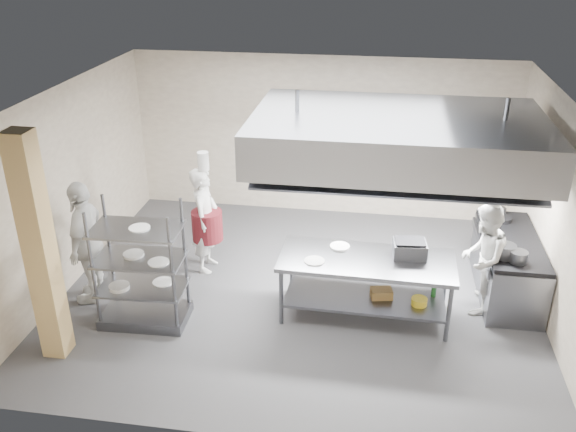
% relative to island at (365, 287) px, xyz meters
% --- Properties ---
extents(floor, '(7.00, 7.00, 0.00)m').
position_rel_island_xyz_m(floor, '(-1.00, 0.45, -0.46)').
color(floor, '#2C2C2E').
rests_on(floor, ground).
extents(ceiling, '(7.00, 7.00, 0.00)m').
position_rel_island_xyz_m(ceiling, '(-1.00, 0.45, 2.54)').
color(ceiling, silver).
rests_on(ceiling, wall_back).
extents(wall_back, '(7.00, 0.00, 7.00)m').
position_rel_island_xyz_m(wall_back, '(-1.00, 3.45, 1.04)').
color(wall_back, tan).
rests_on(wall_back, ground).
extents(wall_left, '(0.00, 6.00, 6.00)m').
position_rel_island_xyz_m(wall_left, '(-4.50, 0.45, 1.04)').
color(wall_left, tan).
rests_on(wall_left, ground).
extents(wall_right, '(0.00, 6.00, 6.00)m').
position_rel_island_xyz_m(wall_right, '(2.50, 0.45, 1.04)').
color(wall_right, tan).
rests_on(wall_right, ground).
extents(column, '(0.30, 0.30, 3.00)m').
position_rel_island_xyz_m(column, '(-3.90, -1.45, 1.04)').
color(column, '#DAB470').
rests_on(column, floor).
extents(exhaust_hood, '(4.00, 2.50, 0.60)m').
position_rel_island_xyz_m(exhaust_hood, '(0.30, 0.85, 1.94)').
color(exhaust_hood, gray).
rests_on(exhaust_hood, ceiling).
extents(hood_strip_a, '(1.60, 0.12, 0.04)m').
position_rel_island_xyz_m(hood_strip_a, '(-0.60, 0.85, 1.62)').
color(hood_strip_a, white).
rests_on(hood_strip_a, exhaust_hood).
extents(hood_strip_b, '(1.60, 0.12, 0.04)m').
position_rel_island_xyz_m(hood_strip_b, '(1.20, 0.85, 1.62)').
color(hood_strip_b, white).
rests_on(hood_strip_b, exhaust_hood).
extents(wall_shelf, '(1.50, 0.28, 0.04)m').
position_rel_island_xyz_m(wall_shelf, '(0.80, 3.29, 1.04)').
color(wall_shelf, gray).
rests_on(wall_shelf, wall_back).
extents(island, '(2.43, 1.06, 0.91)m').
position_rel_island_xyz_m(island, '(0.00, 0.00, 0.00)').
color(island, slate).
rests_on(island, floor).
extents(island_worktop, '(2.43, 1.06, 0.06)m').
position_rel_island_xyz_m(island_worktop, '(0.00, 0.00, 0.42)').
color(island_worktop, gray).
rests_on(island_worktop, island).
extents(island_undershelf, '(2.23, 0.96, 0.04)m').
position_rel_island_xyz_m(island_undershelf, '(-0.00, 0.00, -0.16)').
color(island_undershelf, slate).
rests_on(island_undershelf, island).
extents(pass_rack, '(1.21, 0.73, 1.77)m').
position_rel_island_xyz_m(pass_rack, '(-3.03, -0.61, 0.43)').
color(pass_rack, slate).
rests_on(pass_rack, floor).
extents(cooking_range, '(0.80, 2.00, 0.84)m').
position_rel_island_xyz_m(cooking_range, '(2.08, 0.95, -0.04)').
color(cooking_range, slate).
rests_on(cooking_range, floor).
extents(range_top, '(0.78, 1.96, 0.06)m').
position_rel_island_xyz_m(range_top, '(2.08, 0.95, 0.41)').
color(range_top, black).
rests_on(range_top, cooking_range).
extents(chef_head, '(0.42, 0.63, 1.73)m').
position_rel_island_xyz_m(chef_head, '(-2.56, 0.95, 0.41)').
color(chef_head, silver).
rests_on(chef_head, floor).
extents(chef_line, '(0.85, 0.96, 1.65)m').
position_rel_island_xyz_m(chef_line, '(1.60, 0.41, 0.37)').
color(chef_line, silver).
rests_on(chef_line, floor).
extents(chef_plating, '(0.56, 1.13, 1.86)m').
position_rel_island_xyz_m(chef_plating, '(-4.00, -0.16, 0.48)').
color(chef_plating, silver).
rests_on(chef_plating, floor).
extents(griddle, '(0.48, 0.39, 0.22)m').
position_rel_island_xyz_m(griddle, '(0.57, 0.17, 0.57)').
color(griddle, slate).
rests_on(griddle, island_worktop).
extents(wicker_basket, '(0.33, 0.26, 0.13)m').
position_rel_island_xyz_m(wicker_basket, '(0.23, -0.01, -0.07)').
color(wicker_basket, brown).
rests_on(wicker_basket, island_undershelf).
extents(stockpot, '(0.27, 0.27, 0.19)m').
position_rel_island_xyz_m(stockpot, '(1.88, 0.36, 0.54)').
color(stockpot, gray).
rests_on(stockpot, range_top).
extents(plate_stack, '(0.28, 0.28, 0.05)m').
position_rel_island_xyz_m(plate_stack, '(-3.03, -0.61, 0.11)').
color(plate_stack, white).
rests_on(plate_stack, pass_rack).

